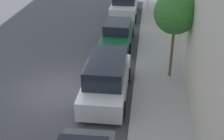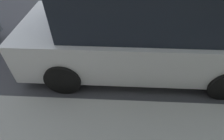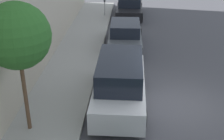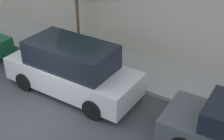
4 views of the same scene
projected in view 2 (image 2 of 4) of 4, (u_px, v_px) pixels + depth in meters
ground_plane at (137, 18)px, 5.81m from camera, size 60.00×60.00×0.00m
parked_minivan_third at (143, 29)px, 3.53m from camera, size 2.02×4.91×1.90m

